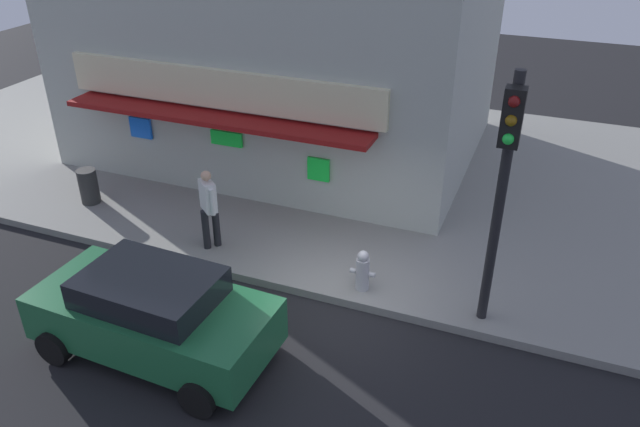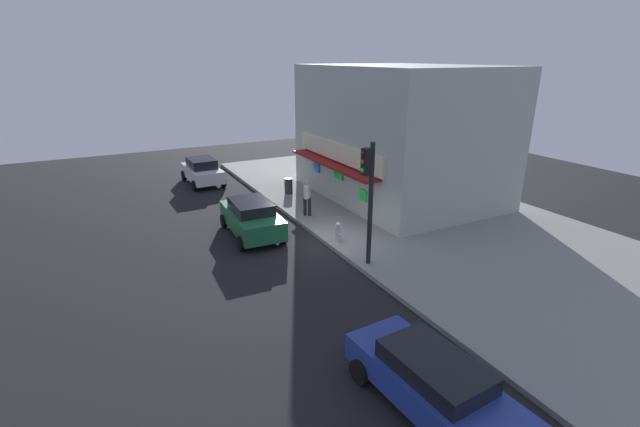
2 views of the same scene
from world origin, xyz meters
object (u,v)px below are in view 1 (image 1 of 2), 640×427
Objects in this scene: trash_can at (89,186)px; pedestrian at (209,205)px; fire_hydrant at (363,271)px; parked_car_green at (154,313)px; traffic_light at (504,173)px.

trash_can is 4.00m from pedestrian.
trash_can is 0.48× the size of pedestrian.
parked_car_green is at bearing -134.47° from fire_hydrant.
trash_can is at bearing 140.22° from parked_car_green.
traffic_light is 6.28m from pedestrian.
traffic_light is 2.55× the size of pedestrian.
fire_hydrant is 0.21× the size of parked_car_green.
pedestrian reaches higher than trash_can.
fire_hydrant is 0.47× the size of pedestrian.
fire_hydrant is 3.64m from pedestrian.
parked_car_green reaches higher than fire_hydrant.
pedestrian is at bearing 175.60° from fire_hydrant.
pedestrian reaches higher than parked_car_green.
fire_hydrant is at bearing -7.36° from trash_can.
fire_hydrant is 7.53m from trash_can.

